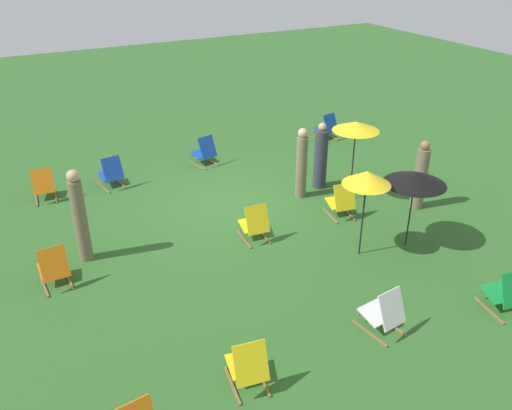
# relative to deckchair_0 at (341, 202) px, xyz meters

# --- Properties ---
(ground_plane) EXTENTS (40.00, 40.00, 0.00)m
(ground_plane) POSITION_rel_deckchair_0_xyz_m (1.89, -1.74, -0.37)
(ground_plane) COLOR #2D6026
(deckchair_0) EXTENTS (0.60, 0.83, 0.83)m
(deckchair_0) POSITION_rel_deckchair_0_xyz_m (0.00, 0.00, 0.00)
(deckchair_0) COLOR olive
(deckchair_0) RESTS_ON ground
(deckchair_1) EXTENTS (0.63, 0.84, 0.83)m
(deckchair_1) POSITION_rel_deckchair_0_xyz_m (-2.57, -4.27, 0.00)
(deckchair_1) COLOR olive
(deckchair_1) RESTS_ON ground
(deckchair_2) EXTENTS (0.65, 0.85, 0.83)m
(deckchair_2) POSITION_rel_deckchair_0_xyz_m (1.55, -4.22, 0.00)
(deckchair_2) COLOR olive
(deckchair_2) RESTS_ON ground
(deckchair_4) EXTENTS (0.59, 0.82, 0.83)m
(deckchair_4) POSITION_rel_deckchair_0_xyz_m (4.19, 3.53, 0.00)
(deckchair_4) COLOR olive
(deckchair_4) RESTS_ON ground
(deckchair_5) EXTENTS (0.61, 0.84, 0.83)m
(deckchair_5) POSITION_rel_deckchair_0_xyz_m (-0.45, 4.08, 0.00)
(deckchair_5) COLOR olive
(deckchair_5) RESTS_ON ground
(deckchair_7) EXTENTS (0.51, 0.78, 0.83)m
(deckchair_7) POSITION_rel_deckchair_0_xyz_m (6.19, -0.31, 0.00)
(deckchair_7) COLOR olive
(deckchair_7) RESTS_ON ground
(deckchair_8) EXTENTS (0.56, 0.81, 0.83)m
(deckchair_8) POSITION_rel_deckchair_0_xyz_m (1.72, 3.52, 0.00)
(deckchair_8) COLOR olive
(deckchair_8) RESTS_ON ground
(deckchair_9) EXTENTS (0.54, 0.80, 0.83)m
(deckchair_9) POSITION_rel_deckchair_0_xyz_m (2.20, -0.02, 0.00)
(deckchair_9) COLOR olive
(deckchair_9) RESTS_ON ground
(deckchair_10) EXTENTS (0.57, 0.82, 0.83)m
(deckchair_10) POSITION_rel_deckchair_0_xyz_m (4.19, -3.99, 0.00)
(deckchair_10) COLOR olive
(deckchair_10) RESTS_ON ground
(deckchair_11) EXTENTS (0.54, 0.80, 0.83)m
(deckchair_11) POSITION_rel_deckchair_0_xyz_m (5.80, -4.03, 0.00)
(deckchair_11) COLOR olive
(deckchair_11) RESTS_ON ground
(umbrella_0) EXTENTS (0.93, 0.93, 1.82)m
(umbrella_0) POSITION_rel_deckchair_0_xyz_m (0.59, 1.47, 1.31)
(umbrella_0) COLOR black
(umbrella_0) RESTS_ON ground
(umbrella_1) EXTENTS (1.24, 1.24, 1.65)m
(umbrella_1) POSITION_rel_deckchair_0_xyz_m (-0.47, 1.65, 1.15)
(umbrella_1) COLOR black
(umbrella_1) RESTS_ON ground
(umbrella_2) EXTENTS (1.08, 1.08, 1.95)m
(umbrella_2) POSITION_rel_deckchair_0_xyz_m (-0.74, -0.62, 1.47)
(umbrella_2) COLOR black
(umbrella_2) RESTS_ON ground
(person_0) EXTENTS (0.35, 0.35, 1.92)m
(person_0) POSITION_rel_deckchair_0_xyz_m (5.50, -0.94, 0.58)
(person_0) COLOR #72664C
(person_0) RESTS_ON ground
(person_1) EXTENTS (0.43, 0.43, 1.69)m
(person_1) POSITION_rel_deckchair_0_xyz_m (-0.46, -1.54, 0.42)
(person_1) COLOR #333847
(person_1) RESTS_ON ground
(person_2) EXTENTS (0.42, 0.42, 1.66)m
(person_2) POSITION_rel_deckchair_0_xyz_m (-1.85, 0.47, 0.41)
(person_2) COLOR #72664C
(person_2) RESTS_ON ground
(person_3) EXTENTS (0.27, 0.27, 1.74)m
(person_3) POSITION_rel_deckchair_0_xyz_m (0.25, -1.31, 0.48)
(person_3) COLOR #72664C
(person_3) RESTS_ON ground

